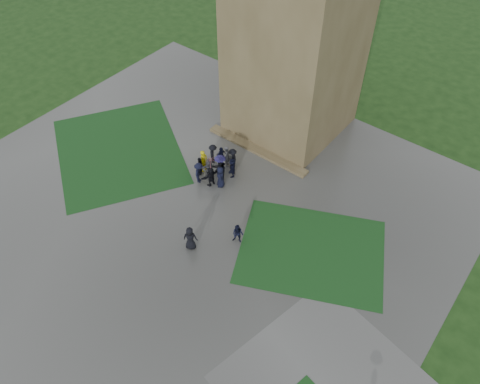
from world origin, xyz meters
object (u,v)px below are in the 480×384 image
Objects in this scene: bench at (225,160)px; pedestrian_mid at (238,234)px; pedestrian_near at (190,238)px; tower at (298,20)px.

pedestrian_mid is at bearing -68.58° from bench.
pedestrian_near reaches higher than pedestrian_mid.
tower reaches higher than bench.
pedestrian_mid is (4.32, -12.27, -8.22)m from tower.
pedestrian_mid is (5.30, -5.22, 0.34)m from bench.
pedestrian_mid reaches higher than bench.
bench is at bearing -97.93° from tower.
pedestrian_near is (3.24, -7.42, 0.49)m from bench.
pedestrian_mid is at bearing -165.40° from pedestrian_near.
bench is (-0.98, -7.05, -8.56)m from tower.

